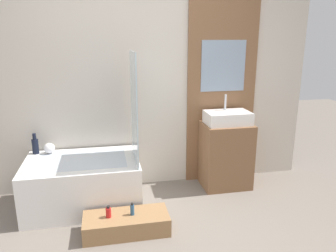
% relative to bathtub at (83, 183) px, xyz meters
% --- Properties ---
extents(wall_tiled_back, '(4.20, 0.06, 2.60)m').
position_rel_bathtub_xyz_m(wall_tiled_back, '(0.62, 0.44, 1.04)').
color(wall_tiled_back, beige).
rests_on(wall_tiled_back, ground_plane).
extents(wall_wood_accent, '(0.85, 0.04, 2.60)m').
position_rel_bathtub_xyz_m(wall_wood_accent, '(1.66, 0.39, 1.05)').
color(wall_wood_accent, brown).
rests_on(wall_wood_accent, ground_plane).
extents(bathtub, '(1.17, 0.79, 0.52)m').
position_rel_bathtub_xyz_m(bathtub, '(0.00, 0.00, 0.00)').
color(bathtub, white).
rests_on(bathtub, ground_plane).
extents(glass_shower_screen, '(0.01, 0.58, 1.11)m').
position_rel_bathtub_xyz_m(glass_shower_screen, '(0.56, -0.08, 0.81)').
color(glass_shower_screen, silver).
rests_on(glass_shower_screen, bathtub).
extents(wooden_step_bench, '(0.79, 0.34, 0.17)m').
position_rel_bathtub_xyz_m(wooden_step_bench, '(0.40, -0.60, -0.17)').
color(wooden_step_bench, '#997047').
rests_on(wooden_step_bench, ground_plane).
extents(vanity_cabinet, '(0.56, 0.43, 0.78)m').
position_rel_bathtub_xyz_m(vanity_cabinet, '(1.66, 0.16, 0.13)').
color(vanity_cabinet, brown).
rests_on(vanity_cabinet, ground_plane).
extents(sink, '(0.51, 0.34, 0.33)m').
position_rel_bathtub_xyz_m(sink, '(1.66, 0.16, 0.59)').
color(sink, white).
rests_on(sink, vanity_cabinet).
extents(vase_tall_dark, '(0.07, 0.07, 0.23)m').
position_rel_bathtub_xyz_m(vase_tall_dark, '(-0.50, 0.31, 0.35)').
color(vase_tall_dark, black).
rests_on(vase_tall_dark, bathtub).
extents(vase_round_light, '(0.12, 0.12, 0.12)m').
position_rel_bathtub_xyz_m(vase_round_light, '(-0.35, 0.29, 0.31)').
color(vase_round_light, white).
rests_on(vase_round_light, bathtub).
extents(bottle_soap_primary, '(0.05, 0.05, 0.11)m').
position_rel_bathtub_xyz_m(bottle_soap_primary, '(0.25, -0.60, -0.04)').
color(bottle_soap_primary, red).
rests_on(bottle_soap_primary, wooden_step_bench).
extents(bottle_soap_secondary, '(0.04, 0.04, 0.12)m').
position_rel_bathtub_xyz_m(bottle_soap_secondary, '(0.46, -0.60, -0.03)').
color(bottle_soap_secondary, '#2D567A').
rests_on(bottle_soap_secondary, wooden_step_bench).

